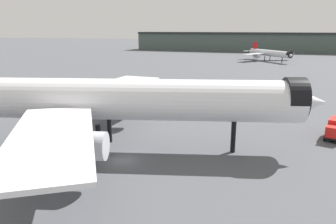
# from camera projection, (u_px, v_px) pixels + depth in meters

# --- Properties ---
(ground) EXTENTS (900.00, 900.00, 0.00)m
(ground) POSITION_uv_depth(u_px,v_px,m) (122.00, 160.00, 41.09)
(ground) COLOR #4C4F54
(airliner_near_gate) EXTENTS (54.74, 49.00, 16.14)m
(airliner_near_gate) POSITION_uv_depth(u_px,v_px,m) (118.00, 100.00, 43.02)
(airliner_near_gate) COLOR white
(airliner_near_gate) RESTS_ON ground
(airliner_far_taxiway) EXTENTS (26.52, 29.80, 9.24)m
(airliner_far_taxiway) POSITION_uv_depth(u_px,v_px,m) (269.00, 53.00, 164.01)
(airliner_far_taxiway) COLOR silver
(airliner_far_taxiway) RESTS_ON ground
(terminal_building) EXTENTS (243.48, 25.54, 24.93)m
(terminal_building) POSITION_uv_depth(u_px,v_px,m) (308.00, 42.00, 219.87)
(terminal_building) COLOR #475651
(terminal_building) RESTS_ON ground
(service_truck_front) EXTENTS (3.91, 5.94, 3.00)m
(service_truck_front) POSITION_uv_depth(u_px,v_px,m) (336.00, 129.00, 48.77)
(service_truck_front) COLOR black
(service_truck_front) RESTS_ON ground
(baggage_tug_wing) EXTENTS (2.51, 3.48, 1.85)m
(baggage_tug_wing) POSITION_uv_depth(u_px,v_px,m) (114.00, 95.00, 76.06)
(baggage_tug_wing) COLOR black
(baggage_tug_wing) RESTS_ON ground
(baggage_cart_trailing) EXTENTS (2.58, 2.18, 1.82)m
(baggage_cart_trailing) POSITION_uv_depth(u_px,v_px,m) (204.00, 99.00, 72.16)
(baggage_cart_trailing) COLOR black
(baggage_cart_trailing) RESTS_ON ground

